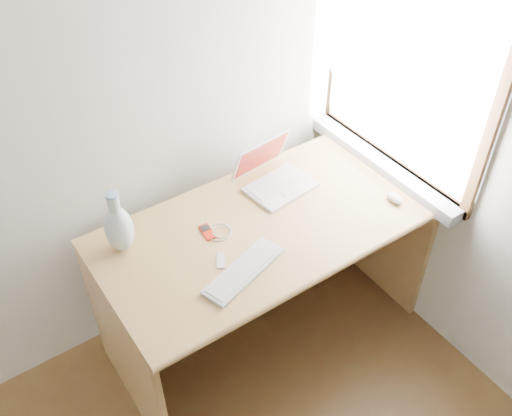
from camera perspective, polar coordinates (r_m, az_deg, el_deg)
window at (r=2.56m, az=14.27°, el=13.29°), size 0.11×0.99×1.10m
desk at (r=2.65m, az=-0.11°, el=-3.87°), size 1.47×0.73×0.78m
laptop at (r=2.61m, az=1.97°, el=3.27°), size 0.32×0.28×0.21m
external_keyboard at (r=2.23m, az=-1.24°, el=-6.28°), size 0.39×0.22×0.02m
mouse at (r=2.61m, az=13.73°, el=0.98°), size 0.06×0.09×0.03m
ipod at (r=2.40m, az=-4.89°, el=-2.38°), size 0.05×0.10×0.01m
cable_coil at (r=2.40m, az=-3.72°, el=-2.43°), size 0.11×0.11×0.01m
remote at (r=2.28m, az=-3.54°, el=-5.27°), size 0.07×0.09×0.01m
vase at (r=2.31m, az=-13.56°, el=-1.89°), size 0.11×0.11×0.29m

